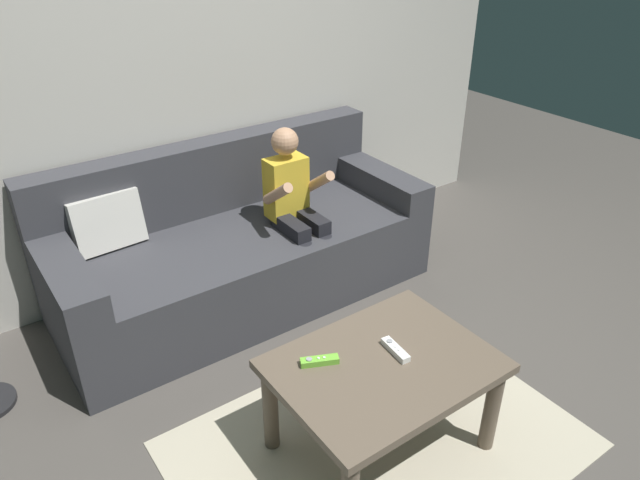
{
  "coord_description": "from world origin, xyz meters",
  "views": [
    {
      "loc": [
        -1.26,
        -1.06,
        1.87
      ],
      "look_at": [
        0.05,
        0.79,
        0.59
      ],
      "focal_mm": 33.24,
      "sensor_mm": 36.0,
      "label": 1
    }
  ],
  "objects_px": {
    "person_seated_on_couch": "(295,205)",
    "game_remote_white_near_edge": "(395,350)",
    "couch": "(238,247)",
    "game_remote_lime_center": "(319,361)",
    "coffee_table": "(383,377)"
  },
  "relations": [
    {
      "from": "person_seated_on_couch",
      "to": "coffee_table",
      "type": "relative_size",
      "value": 1.17
    },
    {
      "from": "person_seated_on_couch",
      "to": "game_remote_white_near_edge",
      "type": "bearing_deg",
      "value": -103.78
    },
    {
      "from": "couch",
      "to": "coffee_table",
      "type": "height_order",
      "value": "couch"
    },
    {
      "from": "game_remote_white_near_edge",
      "to": "game_remote_lime_center",
      "type": "bearing_deg",
      "value": 157.1
    },
    {
      "from": "couch",
      "to": "person_seated_on_couch",
      "type": "bearing_deg",
      "value": -34.21
    },
    {
      "from": "coffee_table",
      "to": "couch",
      "type": "bearing_deg",
      "value": 86.52
    },
    {
      "from": "couch",
      "to": "game_remote_lime_center",
      "type": "bearing_deg",
      "value": -103.47
    },
    {
      "from": "couch",
      "to": "person_seated_on_couch",
      "type": "height_order",
      "value": "person_seated_on_couch"
    },
    {
      "from": "couch",
      "to": "game_remote_white_near_edge",
      "type": "distance_m",
      "value": 1.26
    },
    {
      "from": "person_seated_on_couch",
      "to": "game_remote_white_near_edge",
      "type": "distance_m",
      "value": 1.11
    },
    {
      "from": "person_seated_on_couch",
      "to": "game_remote_white_near_edge",
      "type": "height_order",
      "value": "person_seated_on_couch"
    },
    {
      "from": "coffee_table",
      "to": "game_remote_white_near_edge",
      "type": "distance_m",
      "value": 0.11
    },
    {
      "from": "person_seated_on_couch",
      "to": "game_remote_lime_center",
      "type": "xyz_separation_m",
      "value": [
        -0.53,
        -0.96,
        -0.09
      ]
    },
    {
      "from": "person_seated_on_couch",
      "to": "couch",
      "type": "bearing_deg",
      "value": 145.79
    },
    {
      "from": "game_remote_white_near_edge",
      "to": "person_seated_on_couch",
      "type": "bearing_deg",
      "value": 76.22
    }
  ]
}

